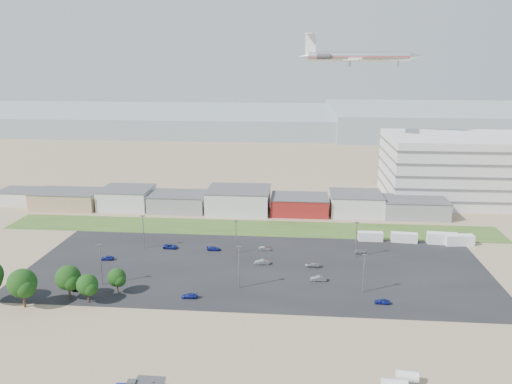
# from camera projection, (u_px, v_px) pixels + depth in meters

# --- Properties ---
(ground) EXTENTS (700.00, 700.00, 0.00)m
(ground) POSITION_uv_depth(u_px,v_px,m) (227.00, 302.00, 112.59)
(ground) COLOR #8C7359
(ground) RESTS_ON ground
(parking_lot) EXTENTS (120.00, 50.00, 0.01)m
(parking_lot) POSITION_uv_depth(u_px,v_px,m) (257.00, 267.00, 131.45)
(parking_lot) COLOR black
(parking_lot) RESTS_ON ground
(grass_strip) EXTENTS (160.00, 16.00, 0.02)m
(grass_strip) POSITION_uv_depth(u_px,v_px,m) (250.00, 228.00, 162.72)
(grass_strip) COLOR #33511E
(grass_strip) RESTS_ON ground
(hills_backdrop) EXTENTS (700.00, 200.00, 9.00)m
(hills_backdrop) POSITION_uv_depth(u_px,v_px,m) (330.00, 122.00, 411.71)
(hills_backdrop) COLOR gray
(hills_backdrop) RESTS_ON ground
(building_row) EXTENTS (170.00, 20.00, 8.00)m
(building_row) POSITION_uv_depth(u_px,v_px,m) (209.00, 199.00, 181.46)
(building_row) COLOR silver
(building_row) RESTS_ON ground
(parking_garage) EXTENTS (80.00, 40.00, 25.00)m
(parking_garage) POSITION_uv_depth(u_px,v_px,m) (491.00, 168.00, 193.41)
(parking_garage) COLOR silver
(parking_garage) RESTS_ON ground
(storage_tank_ne) EXTENTS (3.88, 2.29, 2.21)m
(storage_tank_ne) POSITION_uv_depth(u_px,v_px,m) (407.00, 376.00, 83.98)
(storage_tank_ne) COLOR silver
(storage_tank_ne) RESTS_ON ground
(box_trailer_a) EXTENTS (7.34, 2.42, 2.74)m
(box_trailer_a) POSITION_uv_depth(u_px,v_px,m) (370.00, 236.00, 150.71)
(box_trailer_a) COLOR silver
(box_trailer_a) RESTS_ON ground
(box_trailer_b) EXTENTS (7.75, 3.01, 2.84)m
(box_trailer_b) POSITION_uv_depth(u_px,v_px,m) (404.00, 237.00, 149.56)
(box_trailer_b) COLOR silver
(box_trailer_b) RESTS_ON ground
(box_trailer_c) EXTENTS (8.97, 3.43, 3.29)m
(box_trailer_c) POSITION_uv_depth(u_px,v_px,m) (442.00, 238.00, 148.13)
(box_trailer_c) COLOR silver
(box_trailer_c) RESTS_ON ground
(box_trailer_d) EXTENTS (8.54, 3.44, 3.12)m
(box_trailer_d) POSITION_uv_depth(u_px,v_px,m) (459.00, 240.00, 147.01)
(box_trailer_d) COLOR silver
(box_trailer_d) RESTS_ON ground
(tree_left) EXTENTS (6.72, 6.72, 10.08)m
(tree_left) POSITION_uv_depth(u_px,v_px,m) (22.00, 286.00, 108.81)
(tree_left) COLOR black
(tree_left) RESTS_ON ground
(tree_mid) EXTENTS (6.05, 6.05, 9.08)m
(tree_mid) POSITION_uv_depth(u_px,v_px,m) (68.00, 280.00, 112.90)
(tree_mid) COLOR black
(tree_mid) RESTS_ON ground
(tree_right) EXTENTS (5.10, 5.10, 7.65)m
(tree_right) POSITION_uv_depth(u_px,v_px,m) (87.00, 287.00, 111.20)
(tree_right) COLOR black
(tree_right) RESTS_ON ground
(tree_near) EXTENTS (4.59, 4.59, 6.88)m
(tree_near) POSITION_uv_depth(u_px,v_px,m) (117.00, 279.00, 115.99)
(tree_near) COLOR black
(tree_near) RESTS_ON ground
(lightpole_front_l) EXTENTS (1.20, 0.50, 10.23)m
(lightpole_front_l) POSITION_uv_depth(u_px,v_px,m) (101.00, 265.00, 120.00)
(lightpole_front_l) COLOR slate
(lightpole_front_l) RESTS_ON ground
(lightpole_front_m) EXTENTS (1.24, 0.52, 10.56)m
(lightpole_front_m) POSITION_uv_depth(u_px,v_px,m) (239.00, 267.00, 118.14)
(lightpole_front_m) COLOR slate
(lightpole_front_m) RESTS_ON ground
(lightpole_front_r) EXTENTS (1.12, 0.47, 9.53)m
(lightpole_front_r) POSITION_uv_depth(u_px,v_px,m) (364.00, 273.00, 115.95)
(lightpole_front_r) COLOR slate
(lightpole_front_r) RESTS_ON ground
(lightpole_back_l) EXTENTS (1.16, 0.48, 9.87)m
(lightpole_back_l) POSITION_uv_depth(u_px,v_px,m) (144.00, 232.00, 143.76)
(lightpole_back_l) COLOR slate
(lightpole_back_l) RESTS_ON ground
(lightpole_back_m) EXTENTS (1.13, 0.47, 9.59)m
(lightpole_back_m) POSITION_uv_depth(u_px,v_px,m) (236.00, 237.00, 140.19)
(lightpole_back_m) COLOR slate
(lightpole_back_m) RESTS_ON ground
(lightpole_back_r) EXTENTS (1.18, 0.49, 10.04)m
(lightpole_back_r) POSITION_uv_depth(u_px,v_px,m) (356.00, 240.00, 137.22)
(lightpole_back_r) COLOR slate
(lightpole_back_r) RESTS_ON ground
(airliner) EXTENTS (52.87, 41.37, 13.93)m
(airliner) POSITION_uv_depth(u_px,v_px,m) (358.00, 56.00, 192.07)
(airliner) COLOR silver
(parked_car_1) EXTENTS (4.04, 1.71, 1.30)m
(parked_car_1) POSITION_uv_depth(u_px,v_px,m) (318.00, 278.00, 123.06)
(parked_car_1) COLOR #595B5E
(parked_car_1) RESTS_ON ground
(parked_car_2) EXTENTS (3.48, 1.55, 1.16)m
(parked_car_2) POSITION_uv_depth(u_px,v_px,m) (382.00, 301.00, 111.44)
(parked_car_2) COLOR navy
(parked_car_2) RESTS_ON ground
(parked_car_3) EXTENTS (3.78, 1.66, 1.08)m
(parked_car_3) POSITION_uv_depth(u_px,v_px,m) (190.00, 296.00, 114.18)
(parked_car_3) COLOR navy
(parked_car_3) RESTS_ON ground
(parked_car_5) EXTENTS (3.70, 1.71, 1.23)m
(parked_car_5) POSITION_uv_depth(u_px,v_px,m) (107.00, 258.00, 136.14)
(parked_car_5) COLOR navy
(parked_car_5) RESTS_ON ground
(parked_car_6) EXTENTS (3.94, 1.63, 1.14)m
(parked_car_6) POSITION_uv_depth(u_px,v_px,m) (214.00, 249.00, 143.04)
(parked_car_6) COLOR navy
(parked_car_6) RESTS_ON ground
(parked_car_7) EXTENTS (4.09, 1.77, 1.31)m
(parked_car_7) POSITION_uv_depth(u_px,v_px,m) (262.00, 262.00, 133.17)
(parked_car_7) COLOR #A5A5AA
(parked_car_7) RESTS_ON ground
(parked_car_8) EXTENTS (3.49, 1.61, 1.16)m
(parked_car_8) POSITION_uv_depth(u_px,v_px,m) (360.00, 252.00, 140.63)
(parked_car_8) COLOR #A5A5AA
(parked_car_8) RESTS_ON ground
(parked_car_9) EXTENTS (4.39, 2.18, 1.20)m
(parked_car_9) POSITION_uv_depth(u_px,v_px,m) (170.00, 246.00, 144.53)
(parked_car_9) COLOR navy
(parked_car_9) RESTS_ON ground
(parked_car_10) EXTENTS (3.97, 1.62, 1.15)m
(parked_car_10) POSITION_uv_depth(u_px,v_px,m) (80.00, 289.00, 117.63)
(parked_car_10) COLOR black
(parked_car_10) RESTS_ON ground
(parked_car_11) EXTENTS (3.49, 1.38, 1.13)m
(parked_car_11) POSITION_uv_depth(u_px,v_px,m) (265.00, 249.00, 142.99)
(parked_car_11) COLOR #A5A5AA
(parked_car_11) RESTS_ON ground
(parked_car_12) EXTENTS (3.92, 1.95, 1.09)m
(parked_car_12) POSITION_uv_depth(u_px,v_px,m) (312.00, 265.00, 131.47)
(parked_car_12) COLOR #A5A5AA
(parked_car_12) RESTS_ON ground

